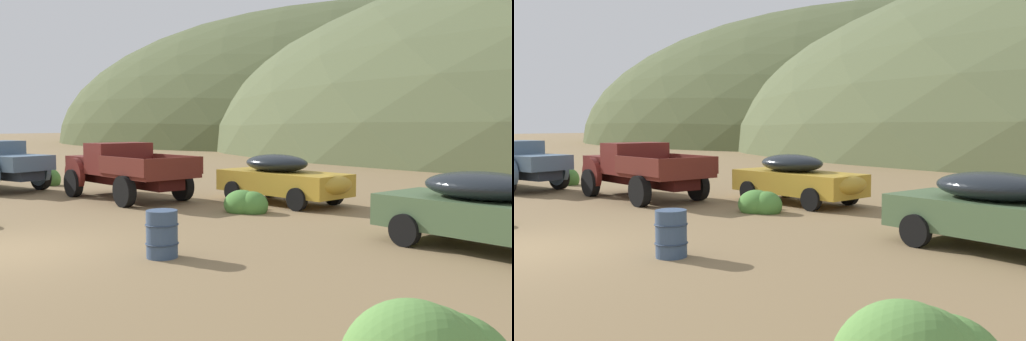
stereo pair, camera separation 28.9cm
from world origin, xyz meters
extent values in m
plane|color=olive|center=(0.00, 0.00, 0.00)|extent=(300.00, 300.00, 0.00)
ellipsoid|color=#4C5633|center=(-27.37, 72.41, 0.00)|extent=(95.03, 74.30, 39.41)
cube|color=slate|center=(-8.64, 5.85, 1.11)|extent=(2.00, 1.82, 0.55)
cube|color=#B7B2A8|center=(-7.73, 5.87, 1.09)|extent=(0.12, 1.22, 0.44)
cylinder|color=slate|center=(-8.93, 6.89, 0.76)|extent=(1.20, 0.21, 1.20)
cube|color=black|center=(-9.69, 5.81, 1.57)|extent=(0.10, 1.72, 0.59)
cylinder|color=black|center=(-8.93, 6.94, 0.48)|extent=(0.97, 0.31, 0.96)
cube|color=black|center=(-4.12, 6.93, 0.66)|extent=(5.41, 2.07, 0.36)
cube|color=maroon|center=(-6.04, 7.35, 1.11)|extent=(2.01, 2.05, 0.55)
cube|color=#B7B2A8|center=(-6.81, 7.51, 1.09)|extent=(0.33, 1.18, 0.44)
cylinder|color=maroon|center=(-5.61, 8.31, 0.76)|extent=(1.21, 0.43, 1.20)
cylinder|color=maroon|center=(-6.04, 6.30, 0.76)|extent=(1.21, 0.43, 1.20)
cube|color=maroon|center=(-4.62, 7.04, 1.36)|extent=(1.63, 2.21, 1.05)
cube|color=black|center=(-5.16, 7.16, 1.57)|extent=(0.40, 1.66, 0.59)
cube|color=maroon|center=(-2.70, 6.63, 0.90)|extent=(3.07, 2.60, 0.12)
cube|color=maroon|center=(-2.48, 7.64, 1.23)|extent=(2.65, 0.66, 0.55)
cube|color=maroon|center=(-2.92, 5.61, 1.23)|extent=(2.65, 0.66, 0.55)
cube|color=maroon|center=(-1.44, 6.36, 1.23)|extent=(0.54, 2.05, 0.55)
cylinder|color=black|center=(-6.05, 6.24, 0.48)|extent=(1.00, 0.48, 0.96)
cylinder|color=black|center=(-2.25, 7.64, 0.48)|extent=(1.00, 0.48, 0.96)
cylinder|color=black|center=(-2.71, 5.52, 0.48)|extent=(1.00, 0.48, 0.96)
cube|color=#B28928|center=(0.85, 8.92, 0.68)|extent=(4.68, 2.56, 0.68)
ellipsoid|color=black|center=(0.59, 8.97, 1.28)|extent=(2.55, 1.95, 0.57)
ellipsoid|color=#B28928|center=(2.80, 8.54, 0.75)|extent=(1.22, 1.56, 0.61)
cylinder|color=black|center=(2.03, 7.80, 0.34)|extent=(0.71, 0.33, 0.68)
cylinder|color=black|center=(2.36, 9.51, 0.34)|extent=(0.71, 0.33, 0.68)
cylinder|color=black|center=(-0.67, 8.33, 0.34)|extent=(0.71, 0.33, 0.68)
cylinder|color=black|center=(-0.33, 10.04, 0.34)|extent=(0.71, 0.33, 0.68)
cube|color=#47603D|center=(7.90, 5.45, 0.68)|extent=(4.96, 3.00, 0.68)
ellipsoid|color=black|center=(7.63, 5.52, 1.28)|extent=(2.75, 2.22, 0.57)
cylinder|color=black|center=(6.27, 4.90, 0.34)|extent=(0.71, 0.37, 0.68)
cylinder|color=black|center=(6.75, 6.72, 0.34)|extent=(0.71, 0.37, 0.68)
cylinder|color=#384C6B|center=(2.83, 1.38, 0.45)|extent=(0.59, 0.59, 0.90)
torus|color=#27354A|center=(2.83, 1.38, 0.63)|extent=(0.63, 0.63, 0.03)
torus|color=#27354A|center=(2.83, 1.38, 0.27)|extent=(0.63, 0.63, 0.03)
ellipsoid|color=#4C8438|center=(0.71, 6.77, 0.18)|extent=(0.90, 0.81, 0.66)
ellipsoid|color=#4C8438|center=(0.81, 6.77, 0.23)|extent=(1.10, 0.99, 0.82)
ellipsoid|color=#4C8438|center=(1.16, 6.80, 0.22)|extent=(0.91, 0.82, 0.79)
ellipsoid|color=#3D702D|center=(6.61, 10.94, 0.15)|extent=(0.61, 0.55, 0.56)
ellipsoid|color=#3D702D|center=(6.84, 10.96, 0.15)|extent=(0.64, 0.58, 0.53)
ellipsoid|color=#3D702D|center=(6.77, 10.84, 0.15)|extent=(0.50, 0.45, 0.55)
ellipsoid|color=#4C8438|center=(-9.92, 8.16, 0.14)|extent=(0.67, 0.61, 0.50)
ellipsoid|color=#4C8438|center=(-9.96, 8.12, 0.24)|extent=(0.85, 0.77, 0.89)
camera|label=1|loc=(10.15, -6.21, 2.48)|focal=39.34mm
camera|label=2|loc=(10.39, -6.05, 2.48)|focal=39.34mm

